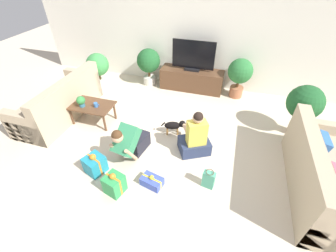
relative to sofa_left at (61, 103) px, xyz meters
name	(u,v)px	position (x,y,z in m)	size (l,w,h in m)	color
ground_plane	(165,148)	(2.43, -0.37, -0.31)	(16.00, 16.00, 0.00)	beige
wall_back	(198,34)	(2.43, 2.26, 0.99)	(8.40, 0.06, 2.60)	white
sofa_left	(61,103)	(0.00, 0.00, 0.00)	(0.84, 1.99, 0.87)	tan
sofa_right	(322,176)	(4.86, -0.56, 0.00)	(0.84, 1.99, 0.87)	tan
coffee_table	(92,107)	(0.77, -0.01, 0.05)	(0.87, 0.55, 0.41)	brown
tv_console	(192,80)	(2.41, 1.95, -0.05)	(1.55, 0.48, 0.52)	brown
tv	(193,57)	(2.41, 1.95, 0.53)	(1.02, 0.20, 0.72)	black
potted_plant_back_right	(240,74)	(3.53, 1.90, 0.29)	(0.57, 0.57, 0.95)	#A36042
potted_plant_corner_right	(305,104)	(4.71, 0.79, 0.37)	(0.63, 0.63, 1.02)	#A36042
potted_plant_back_left	(149,63)	(1.28, 1.90, 0.28)	(0.59, 0.59, 0.94)	beige
potted_plant_corner_left	(98,66)	(0.15, 1.35, 0.28)	(0.55, 0.55, 0.90)	beige
person_kneeling	(130,141)	(1.92, -0.70, 0.02)	(0.44, 0.81, 0.77)	#23232D
person_sitting	(195,139)	(2.95, -0.28, -0.01)	(0.65, 0.61, 0.88)	#283351
dog	(175,125)	(2.49, 0.09, -0.11)	(0.48, 0.23, 0.30)	black
gift_box_a	(95,164)	(1.51, -1.20, -0.16)	(0.37, 0.37, 0.37)	teal
gift_box_b	(114,184)	(1.99, -1.46, -0.15)	(0.32, 0.32, 0.38)	#2D934C
gift_box_c	(152,181)	(2.48, -1.19, -0.24)	(0.37, 0.28, 0.21)	#3D51BC
gift_bag_a	(209,179)	(3.30, -0.97, -0.16)	(0.19, 0.14, 0.33)	#4CA384
mug	(96,105)	(0.90, -0.05, 0.15)	(0.12, 0.08, 0.09)	#386BAD
tabletop_plant	(81,101)	(0.63, -0.11, 0.22)	(0.17, 0.17, 0.22)	#336B84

